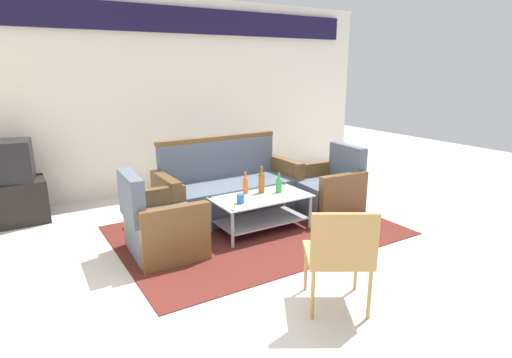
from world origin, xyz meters
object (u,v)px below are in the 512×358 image
object	(u,v)px
coffee_table	(261,208)
bottle_orange	(245,185)
tv_stand	(10,203)
armchair_right	(329,191)
television	(3,162)
bottle_green	(279,185)
wicker_chair	(340,251)
cup	(240,199)
bottle_brown	(262,183)
couch	(229,190)
armchair_left	(162,226)

from	to	relation	value
coffee_table	bottle_orange	bearing A→B (deg)	118.91
tv_stand	bottle_orange	bearing A→B (deg)	-34.22
armchair_right	television	size ratio (longest dim) A/B	1.30
bottle_green	wicker_chair	world-z (taller)	wicker_chair
cup	television	size ratio (longest dim) A/B	0.15
armchair_right	television	bearing A→B (deg)	68.25
bottle_brown	cup	distance (m)	0.45
couch	armchair_left	world-z (taller)	couch
armchair_right	bottle_green	bearing A→B (deg)	96.86
couch	television	world-z (taller)	television
armchair_left	cup	world-z (taller)	armchair_left
armchair_right	bottle_green	size ratio (longest dim) A/B	3.69
coffee_table	bottle_brown	bearing A→B (deg)	54.68
coffee_table	wicker_chair	xyz separation A→B (m)	(-0.37, -1.69, 0.22)
bottle_orange	wicker_chair	size ratio (longest dim) A/B	0.31
bottle_green	bottle_brown	world-z (taller)	bottle_brown
bottle_orange	television	size ratio (longest dim) A/B	0.40
bottle_orange	cup	world-z (taller)	bottle_orange
coffee_table	tv_stand	bearing A→B (deg)	144.04
couch	coffee_table	size ratio (longest dim) A/B	1.64
armchair_right	wicker_chair	xyz separation A→B (m)	(-1.44, -1.75, 0.21)
couch	bottle_green	size ratio (longest dim) A/B	7.84
bottle_green	tv_stand	distance (m)	3.21
bottle_orange	cup	distance (m)	0.35
armchair_left	bottle_brown	world-z (taller)	armchair_left
armchair_left	television	world-z (taller)	television
couch	wicker_chair	world-z (taller)	couch
coffee_table	wicker_chair	world-z (taller)	wicker_chair
television	bottle_orange	bearing A→B (deg)	153.74
couch	armchair_right	world-z (taller)	couch
armchair_right	television	world-z (taller)	television
armchair_left	bottle_brown	size ratio (longest dim) A/B	2.68
couch	bottle_brown	world-z (taller)	couch
wicker_chair	couch	bearing A→B (deg)	113.74
couch	bottle_orange	size ratio (longest dim) A/B	6.95
couch	tv_stand	distance (m)	2.61
bottle_brown	tv_stand	bearing A→B (deg)	146.62
armchair_left	bottle_green	bearing A→B (deg)	93.18
couch	bottle_orange	bearing A→B (deg)	84.19
bottle_green	cup	bearing A→B (deg)	-168.63
bottle_orange	tv_stand	distance (m)	2.83
bottle_green	tv_stand	size ratio (longest dim) A/B	0.29
television	wicker_chair	world-z (taller)	television
couch	television	bearing A→B (deg)	-24.98
coffee_table	television	distance (m)	3.04
coffee_table	tv_stand	distance (m)	3.00
bottle_brown	wicker_chair	xyz separation A→B (m)	(-0.45, -1.80, -0.04)
bottle_brown	wicker_chair	world-z (taller)	wicker_chair
coffee_table	bottle_orange	xyz separation A→B (m)	(-0.10, 0.18, 0.24)
bottle_orange	tv_stand	world-z (taller)	bottle_orange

